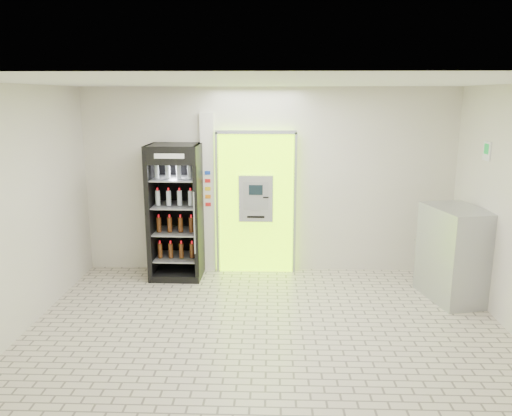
{
  "coord_description": "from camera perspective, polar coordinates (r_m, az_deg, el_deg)",
  "views": [
    {
      "loc": [
        0.04,
        -5.5,
        2.86
      ],
      "look_at": [
        -0.16,
        1.2,
        1.35
      ],
      "focal_mm": 35.0,
      "sensor_mm": 36.0,
      "label": 1
    }
  ],
  "objects": [
    {
      "name": "room_shell",
      "position": [
        5.59,
        1.3,
        2.23
      ],
      "size": [
        6.0,
        6.0,
        6.0
      ],
      "color": "silver",
      "rests_on": "ground"
    },
    {
      "name": "beverage_cooler",
      "position": [
        8.0,
        -9.1,
        -0.71
      ],
      "size": [
        0.81,
        0.76,
        2.13
      ],
      "rotation": [
        0.0,
        0.0,
        -0.02
      ],
      "color": "black",
      "rests_on": "ground"
    },
    {
      "name": "steel_cabinet",
      "position": [
        7.64,
        21.77,
        -4.89
      ],
      "size": [
        0.88,
        1.12,
        1.34
      ],
      "rotation": [
        0.0,
        0.0,
        0.22
      ],
      "color": "#A0A2A7",
      "rests_on": "ground"
    },
    {
      "name": "exit_sign",
      "position": [
        7.54,
        24.89,
        5.94
      ],
      "size": [
        0.02,
        0.22,
        0.26
      ],
      "color": "white",
      "rests_on": "room_shell"
    },
    {
      "name": "atm_assembly",
      "position": [
        8.1,
        0.01,
        0.69
      ],
      "size": [
        1.3,
        0.24,
        2.33
      ],
      "color": "#A0FF00",
      "rests_on": "ground"
    },
    {
      "name": "ground",
      "position": [
        6.2,
        1.21,
        -14.75
      ],
      "size": [
        6.0,
        6.0,
        0.0
      ],
      "primitive_type": "plane",
      "color": "#BEB09D",
      "rests_on": "ground"
    },
    {
      "name": "pillar",
      "position": [
        8.17,
        -5.47,
        1.66
      ],
      "size": [
        0.22,
        0.11,
        2.6
      ],
      "color": "silver",
      "rests_on": "ground"
    }
  ]
}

